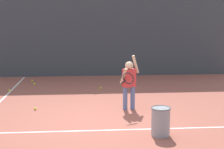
# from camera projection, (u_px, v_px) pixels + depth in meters

# --- Properties ---
(ground_plane) EXTENTS (20.00, 20.00, 0.00)m
(ground_plane) POSITION_uv_depth(u_px,v_px,m) (98.00, 119.00, 7.51)
(ground_plane) COLOR #9E5142
(court_line_baseline) EXTENTS (9.00, 0.05, 0.00)m
(court_line_baseline) POSITION_uv_depth(u_px,v_px,m) (99.00, 130.00, 6.78)
(court_line_baseline) COLOR white
(court_line_baseline) RESTS_ON ground
(back_fence_windscreen) EXTENTS (10.86, 0.08, 3.95)m
(back_fence_windscreen) POSITION_uv_depth(u_px,v_px,m) (92.00, 25.00, 12.70)
(back_fence_windscreen) COLOR #383D42
(back_fence_windscreen) RESTS_ON ground
(fence_post_1) EXTENTS (0.09, 0.09, 4.10)m
(fence_post_1) POSITION_uv_depth(u_px,v_px,m) (92.00, 23.00, 12.75)
(fence_post_1) COLOR slate
(fence_post_1) RESTS_ON ground
(tennis_player) EXTENTS (0.52, 0.78, 1.35)m
(tennis_player) POSITION_uv_depth(u_px,v_px,m) (129.00, 81.00, 8.17)
(tennis_player) COLOR slate
(tennis_player) RESTS_ON ground
(ball_hopper) EXTENTS (0.38, 0.38, 0.56)m
(ball_hopper) POSITION_uv_depth(u_px,v_px,m) (161.00, 121.00, 6.45)
(ball_hopper) COLOR gray
(ball_hopper) RESTS_ON ground
(tennis_ball_0) EXTENTS (0.07, 0.07, 0.07)m
(tennis_ball_0) POSITION_uv_depth(u_px,v_px,m) (101.00, 88.00, 10.64)
(tennis_ball_0) COLOR #CCE033
(tennis_ball_0) RESTS_ON ground
(tennis_ball_2) EXTENTS (0.07, 0.07, 0.07)m
(tennis_ball_2) POSITION_uv_depth(u_px,v_px,m) (32.00, 81.00, 11.83)
(tennis_ball_2) COLOR #CCE033
(tennis_ball_2) RESTS_ON ground
(tennis_ball_3) EXTENTS (0.07, 0.07, 0.07)m
(tennis_ball_3) POSITION_uv_depth(u_px,v_px,m) (34.00, 84.00, 11.31)
(tennis_ball_3) COLOR #CCE033
(tennis_ball_3) RESTS_ON ground
(tennis_ball_6) EXTENTS (0.07, 0.07, 0.07)m
(tennis_ball_6) POSITION_uv_depth(u_px,v_px,m) (9.00, 90.00, 10.30)
(tennis_ball_6) COLOR #CCE033
(tennis_ball_6) RESTS_ON ground
(tennis_ball_7) EXTENTS (0.07, 0.07, 0.07)m
(tennis_ball_7) POSITION_uv_depth(u_px,v_px,m) (35.00, 109.00, 8.25)
(tennis_ball_7) COLOR #CCE033
(tennis_ball_7) RESTS_ON ground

